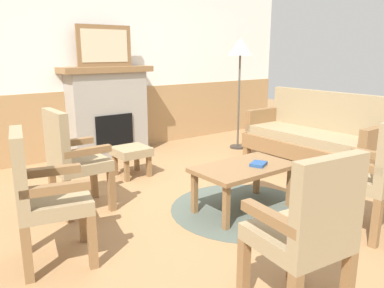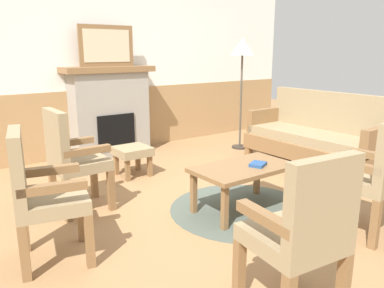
% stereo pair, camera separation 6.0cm
% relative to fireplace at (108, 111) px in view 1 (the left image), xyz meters
% --- Properties ---
extents(ground_plane, '(14.00, 14.00, 0.00)m').
position_rel_fireplace_xyz_m(ground_plane, '(0.00, -2.35, -0.65)').
color(ground_plane, '#997047').
extents(wall_back, '(7.20, 0.14, 2.70)m').
position_rel_fireplace_xyz_m(wall_back, '(0.00, 0.25, 0.66)').
color(wall_back, white).
rests_on(wall_back, ground_plane).
extents(fireplace, '(1.30, 0.44, 1.28)m').
position_rel_fireplace_xyz_m(fireplace, '(0.00, 0.00, 0.00)').
color(fireplace, gray).
rests_on(fireplace, ground_plane).
extents(framed_picture, '(0.80, 0.04, 0.56)m').
position_rel_fireplace_xyz_m(framed_picture, '(0.00, 0.00, 0.91)').
color(framed_picture, brown).
rests_on(framed_picture, fireplace).
extents(couch, '(0.70, 1.80, 0.98)m').
position_rel_fireplace_xyz_m(couch, '(1.84, -2.18, -0.26)').
color(couch, brown).
rests_on(couch, ground_plane).
extents(coffee_table, '(0.96, 0.56, 0.44)m').
position_rel_fireplace_xyz_m(coffee_table, '(0.14, -2.62, -0.27)').
color(coffee_table, brown).
rests_on(coffee_table, ground_plane).
extents(round_rug, '(1.40, 1.40, 0.01)m').
position_rel_fireplace_xyz_m(round_rug, '(0.14, -2.62, -0.65)').
color(round_rug, '#4C564C').
rests_on(round_rug, ground_plane).
extents(book_on_table, '(0.20, 0.19, 0.03)m').
position_rel_fireplace_xyz_m(book_on_table, '(0.25, -2.70, -0.20)').
color(book_on_table, navy).
rests_on(book_on_table, coffee_table).
extents(footstool, '(0.40, 0.40, 0.36)m').
position_rel_fireplace_xyz_m(footstool, '(-0.21, -1.07, -0.37)').
color(footstool, brown).
rests_on(footstool, ground_plane).
extents(armchair_near_fireplace, '(0.48, 0.48, 0.98)m').
position_rel_fireplace_xyz_m(armchair_near_fireplace, '(-1.15, -1.67, -0.11)').
color(armchair_near_fireplace, brown).
rests_on(armchair_near_fireplace, ground_plane).
extents(armchair_by_window_left, '(0.57, 0.57, 0.98)m').
position_rel_fireplace_xyz_m(armchair_by_window_left, '(-1.65, -2.45, -0.11)').
color(armchair_by_window_left, brown).
rests_on(armchair_by_window_left, ground_plane).
extents(armchair_front_left, '(0.54, 0.54, 0.98)m').
position_rel_fireplace_xyz_m(armchair_front_left, '(-0.65, -3.91, -0.11)').
color(armchair_front_left, brown).
rests_on(armchair_front_left, ground_plane).
extents(armchair_front_center, '(0.52, 0.52, 0.98)m').
position_rel_fireplace_xyz_m(armchair_front_center, '(0.64, -3.61, -0.11)').
color(armchair_front_center, brown).
rests_on(armchair_front_center, ground_plane).
extents(floor_lamp_by_couch, '(0.36, 0.36, 1.68)m').
position_rel_fireplace_xyz_m(floor_lamp_by_couch, '(1.79, -0.84, 0.80)').
color(floor_lamp_by_couch, '#332D28').
rests_on(floor_lamp_by_couch, ground_plane).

